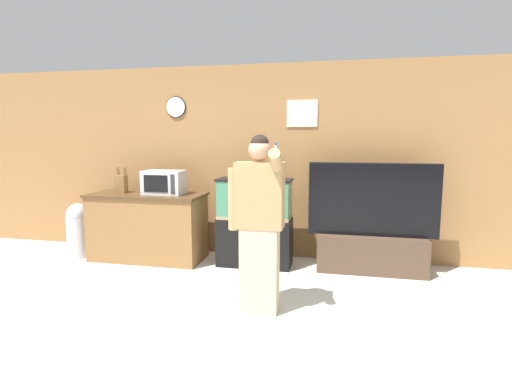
{
  "coord_description": "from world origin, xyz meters",
  "views": [
    {
      "loc": [
        1.07,
        -2.8,
        1.64
      ],
      "look_at": [
        0.16,
        1.37,
        1.05
      ],
      "focal_mm": 28.0,
      "sensor_mm": 36.0,
      "label": 1
    }
  ],
  "objects_px": {
    "counter_island": "(148,226)",
    "person_standing": "(259,222)",
    "knife_block": "(121,184)",
    "aquarium_on_stand": "(255,222)",
    "trash_bin": "(79,229)",
    "tv_on_stand": "(371,241)",
    "microwave": "(164,182)"
  },
  "relations": [
    {
      "from": "microwave",
      "to": "aquarium_on_stand",
      "type": "relative_size",
      "value": 0.47
    },
    {
      "from": "trash_bin",
      "to": "microwave",
      "type": "bearing_deg",
      "value": 5.14
    },
    {
      "from": "tv_on_stand",
      "to": "trash_bin",
      "type": "height_order",
      "value": "tv_on_stand"
    },
    {
      "from": "tv_on_stand",
      "to": "trash_bin",
      "type": "relative_size",
      "value": 2.09
    },
    {
      "from": "aquarium_on_stand",
      "to": "trash_bin",
      "type": "distance_m",
      "value": 2.46
    },
    {
      "from": "counter_island",
      "to": "tv_on_stand",
      "type": "height_order",
      "value": "tv_on_stand"
    },
    {
      "from": "person_standing",
      "to": "knife_block",
      "type": "bearing_deg",
      "value": 148.95
    },
    {
      "from": "counter_island",
      "to": "person_standing",
      "type": "distance_m",
      "value": 2.25
    },
    {
      "from": "counter_island",
      "to": "aquarium_on_stand",
      "type": "height_order",
      "value": "aquarium_on_stand"
    },
    {
      "from": "knife_block",
      "to": "tv_on_stand",
      "type": "height_order",
      "value": "tv_on_stand"
    },
    {
      "from": "microwave",
      "to": "counter_island",
      "type": "bearing_deg",
      "value": -174.95
    },
    {
      "from": "microwave",
      "to": "tv_on_stand",
      "type": "relative_size",
      "value": 0.34
    },
    {
      "from": "aquarium_on_stand",
      "to": "person_standing",
      "type": "relative_size",
      "value": 0.67
    },
    {
      "from": "counter_island",
      "to": "aquarium_on_stand",
      "type": "distance_m",
      "value": 1.46
    },
    {
      "from": "counter_island",
      "to": "aquarium_on_stand",
      "type": "xyz_separation_m",
      "value": [
        1.46,
        0.04,
        0.11
      ]
    },
    {
      "from": "tv_on_stand",
      "to": "knife_block",
      "type": "bearing_deg",
      "value": -178.56
    },
    {
      "from": "person_standing",
      "to": "trash_bin",
      "type": "bearing_deg",
      "value": 156.62
    },
    {
      "from": "microwave",
      "to": "tv_on_stand",
      "type": "height_order",
      "value": "tv_on_stand"
    },
    {
      "from": "microwave",
      "to": "person_standing",
      "type": "height_order",
      "value": "person_standing"
    },
    {
      "from": "knife_block",
      "to": "tv_on_stand",
      "type": "bearing_deg",
      "value": 1.44
    },
    {
      "from": "knife_block",
      "to": "aquarium_on_stand",
      "type": "bearing_deg",
      "value": 0.75
    },
    {
      "from": "counter_island",
      "to": "person_standing",
      "type": "height_order",
      "value": "person_standing"
    },
    {
      "from": "counter_island",
      "to": "trash_bin",
      "type": "distance_m",
      "value": 1.0
    },
    {
      "from": "microwave",
      "to": "person_standing",
      "type": "bearing_deg",
      "value": -40.37
    },
    {
      "from": "aquarium_on_stand",
      "to": "microwave",
      "type": "bearing_deg",
      "value": -179.2
    },
    {
      "from": "microwave",
      "to": "aquarium_on_stand",
      "type": "height_order",
      "value": "microwave"
    },
    {
      "from": "trash_bin",
      "to": "knife_block",
      "type": "bearing_deg",
      "value": 9.68
    },
    {
      "from": "tv_on_stand",
      "to": "trash_bin",
      "type": "distance_m",
      "value": 3.9
    },
    {
      "from": "aquarium_on_stand",
      "to": "tv_on_stand",
      "type": "bearing_deg",
      "value": 2.33
    },
    {
      "from": "tv_on_stand",
      "to": "counter_island",
      "type": "bearing_deg",
      "value": -178.08
    },
    {
      "from": "microwave",
      "to": "aquarium_on_stand",
      "type": "xyz_separation_m",
      "value": [
        1.21,
        0.02,
        -0.49
      ]
    },
    {
      "from": "knife_block",
      "to": "aquarium_on_stand",
      "type": "xyz_separation_m",
      "value": [
        1.84,
        0.02,
        -0.45
      ]
    }
  ]
}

